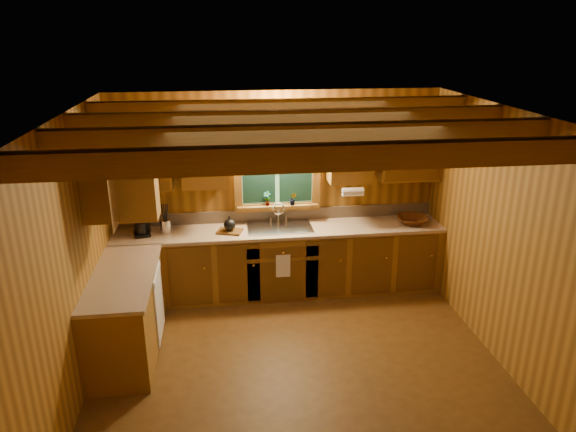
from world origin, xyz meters
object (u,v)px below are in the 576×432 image
Objects in this scene: wicker_basket at (412,220)px; coffee_maker at (141,222)px; cutting_board at (230,231)px; sink at (280,231)px.

coffee_maker is at bearing 178.80° from wicker_basket.
wicker_basket is at bearing -14.20° from coffee_maker.
coffee_maker is 1.09m from cutting_board.
sink is at bearing -13.27° from coffee_maker.
coffee_maker is (-1.72, 0.01, 0.21)m from sink.
sink is 2.05× the size of wicker_basket.
sink is 2.43× the size of coffee_maker.
cutting_board is (1.08, -0.08, -0.15)m from coffee_maker.
coffee_maker is at bearing 179.73° from sink.
wicker_basket is (3.46, -0.07, -0.12)m from coffee_maker.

